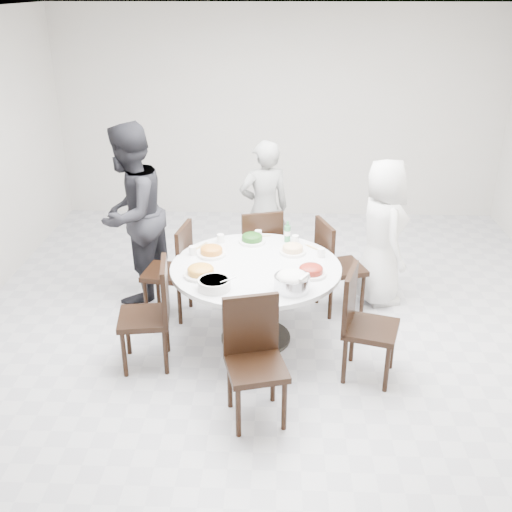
{
  "coord_description": "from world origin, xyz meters",
  "views": [
    {
      "loc": [
        -0.02,
        -5.08,
        3.01
      ],
      "look_at": [
        -0.2,
        -0.3,
        0.82
      ],
      "focal_mm": 42.0,
      "sensor_mm": 36.0,
      "label": 1
    }
  ],
  "objects_px": {
    "chair_nw": "(167,270)",
    "beverage_bottle": "(287,232)",
    "diner_middle": "(264,210)",
    "chair_se": "(371,326)",
    "chair_sw": "(144,315)",
    "dining_table": "(256,303)",
    "chair_ne": "(341,266)",
    "rice_bowl": "(292,283)",
    "chair_s": "(256,365)",
    "chair_n": "(258,250)",
    "diner_left": "(131,214)",
    "diner_right": "(382,233)",
    "soup_bowl": "(214,284)"
  },
  "relations": [
    {
      "from": "chair_sw",
      "to": "chair_se",
      "type": "distance_m",
      "value": 1.88
    },
    {
      "from": "diner_right",
      "to": "diner_middle",
      "type": "height_order",
      "value": "diner_middle"
    },
    {
      "from": "chair_nw",
      "to": "chair_se",
      "type": "distance_m",
      "value": 2.08
    },
    {
      "from": "diner_left",
      "to": "chair_ne",
      "type": "bearing_deg",
      "value": 100.38
    },
    {
      "from": "chair_n",
      "to": "diner_middle",
      "type": "xyz_separation_m",
      "value": [
        0.06,
        0.43,
        0.29
      ]
    },
    {
      "from": "chair_nw",
      "to": "chair_se",
      "type": "bearing_deg",
      "value": 71.13
    },
    {
      "from": "chair_nw",
      "to": "rice_bowl",
      "type": "bearing_deg",
      "value": 62.32
    },
    {
      "from": "dining_table",
      "to": "chair_n",
      "type": "distance_m",
      "value": 0.97
    },
    {
      "from": "chair_sw",
      "to": "diner_right",
      "type": "bearing_deg",
      "value": 111.81
    },
    {
      "from": "soup_bowl",
      "to": "chair_ne",
      "type": "bearing_deg",
      "value": 42.82
    },
    {
      "from": "chair_ne",
      "to": "chair_nw",
      "type": "xyz_separation_m",
      "value": [
        -1.7,
        -0.17,
        0.0
      ]
    },
    {
      "from": "beverage_bottle",
      "to": "diner_right",
      "type": "bearing_deg",
      "value": 15.81
    },
    {
      "from": "diner_right",
      "to": "beverage_bottle",
      "type": "distance_m",
      "value": 0.99
    },
    {
      "from": "dining_table",
      "to": "chair_nw",
      "type": "relative_size",
      "value": 1.58
    },
    {
      "from": "chair_sw",
      "to": "diner_left",
      "type": "height_order",
      "value": "diner_left"
    },
    {
      "from": "dining_table",
      "to": "chair_se",
      "type": "xyz_separation_m",
      "value": [
        0.96,
        -0.53,
        0.1
      ]
    },
    {
      "from": "chair_nw",
      "to": "diner_middle",
      "type": "distance_m",
      "value": 1.36
    },
    {
      "from": "chair_nw",
      "to": "diner_left",
      "type": "xyz_separation_m",
      "value": [
        -0.4,
        0.37,
        0.44
      ]
    },
    {
      "from": "chair_se",
      "to": "soup_bowl",
      "type": "distance_m",
      "value": 1.32
    },
    {
      "from": "chair_s",
      "to": "chair_n",
      "type": "bearing_deg",
      "value": 76.99
    },
    {
      "from": "diner_left",
      "to": "chair_n",
      "type": "bearing_deg",
      "value": 112.83
    },
    {
      "from": "chair_nw",
      "to": "beverage_bottle",
      "type": "relative_size",
      "value": 4.58
    },
    {
      "from": "chair_n",
      "to": "diner_left",
      "type": "distance_m",
      "value": 1.35
    },
    {
      "from": "diner_middle",
      "to": "chair_se",
      "type": "bearing_deg",
      "value": 98.15
    },
    {
      "from": "chair_nw",
      "to": "chair_sw",
      "type": "relative_size",
      "value": 1.0
    },
    {
      "from": "diner_middle",
      "to": "soup_bowl",
      "type": "relative_size",
      "value": 5.74
    },
    {
      "from": "chair_ne",
      "to": "soup_bowl",
      "type": "bearing_deg",
      "value": 114.23
    },
    {
      "from": "chair_se",
      "to": "beverage_bottle",
      "type": "xyz_separation_m",
      "value": [
        -0.68,
        1.08,
        0.38
      ]
    },
    {
      "from": "rice_bowl",
      "to": "beverage_bottle",
      "type": "height_order",
      "value": "beverage_bottle"
    },
    {
      "from": "chair_sw",
      "to": "beverage_bottle",
      "type": "distance_m",
      "value": 1.6
    },
    {
      "from": "rice_bowl",
      "to": "soup_bowl",
      "type": "height_order",
      "value": "rice_bowl"
    },
    {
      "from": "dining_table",
      "to": "chair_ne",
      "type": "height_order",
      "value": "chair_ne"
    },
    {
      "from": "chair_ne",
      "to": "chair_se",
      "type": "relative_size",
      "value": 1.0
    },
    {
      "from": "chair_ne",
      "to": "diner_left",
      "type": "relative_size",
      "value": 0.52
    },
    {
      "from": "chair_se",
      "to": "beverage_bottle",
      "type": "bearing_deg",
      "value": 48.64
    },
    {
      "from": "dining_table",
      "to": "rice_bowl",
      "type": "xyz_separation_m",
      "value": [
        0.31,
        -0.45,
        0.44
      ]
    },
    {
      "from": "diner_right",
      "to": "chair_nw",
      "type": "bearing_deg",
      "value": 87.67
    },
    {
      "from": "soup_bowl",
      "to": "beverage_bottle",
      "type": "xyz_separation_m",
      "value": [
        0.6,
        1.0,
        0.06
      ]
    },
    {
      "from": "chair_s",
      "to": "soup_bowl",
      "type": "relative_size",
      "value": 3.57
    },
    {
      "from": "chair_s",
      "to": "chair_se",
      "type": "xyz_separation_m",
      "value": [
        0.91,
        0.57,
        0.0
      ]
    },
    {
      "from": "chair_nw",
      "to": "diner_middle",
      "type": "height_order",
      "value": "diner_middle"
    },
    {
      "from": "chair_s",
      "to": "chair_nw",
      "type": "bearing_deg",
      "value": 106.28
    },
    {
      "from": "diner_right",
      "to": "chair_s",
      "type": "bearing_deg",
      "value": 135.85
    },
    {
      "from": "chair_s",
      "to": "rice_bowl",
      "type": "distance_m",
      "value": 0.79
    },
    {
      "from": "chair_nw",
      "to": "rice_bowl",
      "type": "distance_m",
      "value": 1.52
    },
    {
      "from": "dining_table",
      "to": "chair_sw",
      "type": "height_order",
      "value": "chair_sw"
    },
    {
      "from": "dining_table",
      "to": "diner_right",
      "type": "distance_m",
      "value": 1.52
    },
    {
      "from": "chair_se",
      "to": "rice_bowl",
      "type": "distance_m",
      "value": 0.74
    },
    {
      "from": "beverage_bottle",
      "to": "dining_table",
      "type": "bearing_deg",
      "value": -117.17
    },
    {
      "from": "diner_right",
      "to": "diner_middle",
      "type": "xyz_separation_m",
      "value": [
        -1.19,
        0.58,
        0.02
      ]
    }
  ]
}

